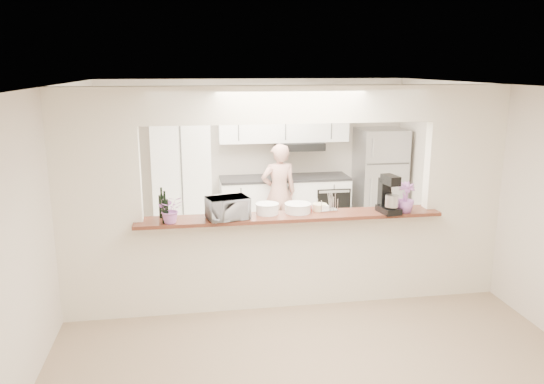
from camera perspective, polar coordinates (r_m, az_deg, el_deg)
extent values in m
plane|color=#9F856B|center=(6.32, 1.83, -11.89)|extent=(6.00, 6.00, 0.00)
cube|color=silver|center=(7.73, -0.39, -7.00)|extent=(5.00, 2.90, 0.01)
cube|color=white|center=(5.86, -18.15, -1.59)|extent=(0.90, 0.15, 2.50)
cube|color=white|center=(6.60, 19.67, -0.08)|extent=(0.90, 0.15, 2.50)
cube|color=white|center=(5.73, 2.00, 9.40)|extent=(3.20, 0.15, 0.40)
cube|color=white|center=(6.11, 1.86, -7.44)|extent=(3.20, 0.15, 1.05)
cube|color=brown|center=(5.89, 2.00, -2.65)|extent=(3.40, 0.38, 0.04)
cube|color=white|center=(8.47, -9.67, 1.99)|extent=(0.90, 0.60, 2.10)
cube|color=white|center=(8.74, 1.36, -1.50)|extent=(2.10, 0.60, 0.90)
cube|color=#2C2C2E|center=(8.64, 1.38, 1.51)|extent=(2.10, 0.62, 0.04)
cube|color=white|center=(8.61, 1.26, 7.91)|extent=(2.10, 0.35, 0.75)
cube|color=black|center=(8.61, 3.02, 4.98)|extent=(0.75, 0.45, 0.12)
cube|color=black|center=(8.61, 6.65, -1.48)|extent=(0.55, 0.02, 0.55)
cube|color=#A6A6AB|center=(9.03, 11.47, 1.32)|extent=(0.75, 0.70, 1.70)
imported|color=#E177D3|center=(5.65, -10.84, -1.84)|extent=(0.29, 0.25, 0.29)
cylinder|color=black|center=(5.66, -11.42, -2.04)|extent=(0.07, 0.07, 0.26)
cylinder|color=black|center=(5.61, -11.50, -0.34)|extent=(0.02, 0.02, 0.09)
cylinder|color=black|center=(5.87, -11.76, -1.53)|extent=(0.07, 0.07, 0.25)
cylinder|color=black|center=(5.83, -11.83, 0.07)|extent=(0.02, 0.02, 0.09)
imported|color=#A8A7AC|center=(5.72, -4.80, -1.74)|extent=(0.49, 0.39, 0.24)
imported|color=white|center=(5.87, -4.91, -1.51)|extent=(0.34, 0.34, 0.21)
cylinder|color=white|center=(5.91, -0.53, -1.84)|extent=(0.25, 0.25, 0.11)
cylinder|color=white|center=(5.89, -0.53, -1.28)|extent=(0.26, 0.26, 0.01)
cylinder|color=white|center=(5.97, 2.79, -1.76)|extent=(0.29, 0.29, 0.10)
cylinder|color=white|center=(5.96, 2.80, -1.28)|extent=(0.30, 0.30, 0.01)
cylinder|color=maroon|center=(6.02, 3.66, -1.80)|extent=(0.14, 0.14, 0.06)
cylinder|color=beige|center=(6.08, 5.14, -1.62)|extent=(0.17, 0.17, 0.08)
cube|color=silver|center=(6.08, 5.98, -1.95)|extent=(0.24, 0.16, 0.01)
cube|color=white|center=(6.07, 5.99, -1.63)|extent=(0.11, 0.11, 0.06)
cube|color=black|center=(6.09, 12.42, -1.88)|extent=(0.23, 0.31, 0.07)
cube|color=black|center=(6.13, 12.03, 0.08)|extent=(0.14, 0.12, 0.31)
cube|color=black|center=(6.00, 12.63, 1.28)|extent=(0.16, 0.26, 0.10)
cylinder|color=#B7B7BC|center=(6.01, 12.77, -0.93)|extent=(0.14, 0.14, 0.13)
imported|color=#D170D0|center=(6.13, 14.20, -0.56)|extent=(0.22, 0.22, 0.34)
imported|color=tan|center=(8.26, 0.73, -0.12)|extent=(0.59, 0.42, 1.54)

